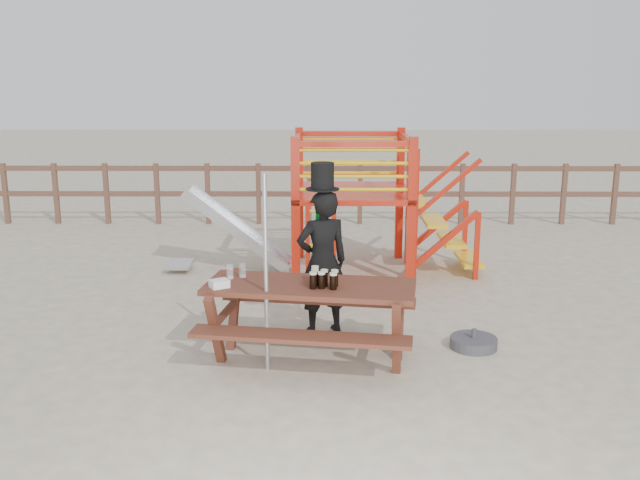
# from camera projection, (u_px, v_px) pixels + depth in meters

# --- Properties ---
(ground) EXTENTS (60.00, 60.00, 0.00)m
(ground) POSITION_uv_depth(u_px,v_px,m) (344.00, 366.00, 7.33)
(ground) COLOR beige
(ground) RESTS_ON ground
(back_fence) EXTENTS (15.09, 0.09, 1.20)m
(back_fence) POSITION_uv_depth(u_px,v_px,m) (335.00, 187.00, 13.97)
(back_fence) COLOR brown
(back_fence) RESTS_ON ground
(playground_fort) EXTENTS (4.71, 1.84, 2.10)m
(playground_fort) POSITION_uv_depth(u_px,v_px,m) (346.00, 201.00, 10.57)
(playground_fort) COLOR red
(playground_fort) RESTS_ON ground
(picnic_table) EXTENTS (2.34, 1.78, 0.83)m
(picnic_table) POSITION_uv_depth(u_px,v_px,m) (310.00, 313.00, 7.37)
(picnic_table) COLOR #602B1D
(picnic_table) RESTS_ON ground
(man_with_hat) EXTENTS (0.71, 0.59, 1.98)m
(man_with_hat) POSITION_uv_depth(u_px,v_px,m) (322.00, 258.00, 8.09)
(man_with_hat) COLOR black
(man_with_hat) RESTS_ON ground
(metal_pole) EXTENTS (0.04, 0.04, 2.01)m
(metal_pole) POSITION_uv_depth(u_px,v_px,m) (266.00, 274.00, 7.03)
(metal_pole) COLOR #B2B2B7
(metal_pole) RESTS_ON ground
(parasol_base) EXTENTS (0.51, 0.51, 0.22)m
(parasol_base) POSITION_uv_depth(u_px,v_px,m) (474.00, 343.00, 7.81)
(parasol_base) COLOR #3B3C41
(parasol_base) RESTS_ON ground
(paper_bag) EXTENTS (0.23, 0.21, 0.08)m
(paper_bag) POSITION_uv_depth(u_px,v_px,m) (219.00, 284.00, 7.18)
(paper_bag) COLOR white
(paper_bag) RESTS_ON picnic_table
(stout_pints) EXTENTS (0.29, 0.32, 0.17)m
(stout_pints) POSITION_uv_depth(u_px,v_px,m) (322.00, 278.00, 7.20)
(stout_pints) COLOR black
(stout_pints) RESTS_ON picnic_table
(empty_glasses) EXTENTS (0.20, 0.12, 0.15)m
(empty_glasses) POSITION_uv_depth(u_px,v_px,m) (236.00, 272.00, 7.51)
(empty_glasses) COLOR silver
(empty_glasses) RESTS_ON picnic_table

